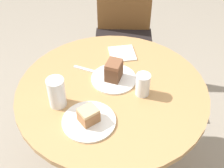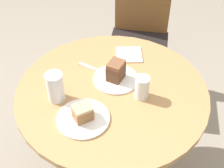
% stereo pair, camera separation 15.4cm
% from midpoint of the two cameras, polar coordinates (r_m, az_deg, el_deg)
% --- Properties ---
extents(table, '(0.97, 0.97, 0.76)m').
position_cam_midpoint_polar(table, '(1.71, 2.59, -5.87)').
color(table, tan).
rests_on(table, ground_plane).
extents(chair, '(0.47, 0.51, 0.92)m').
position_cam_midpoint_polar(chair, '(2.41, 6.79, 8.02)').
color(chair, brown).
rests_on(chair, ground_plane).
extents(plate_near, '(0.24, 0.24, 0.01)m').
position_cam_midpoint_polar(plate_near, '(1.62, 3.42, 0.81)').
color(plate_near, white).
rests_on(plate_near, table).
extents(plate_far, '(0.25, 0.25, 0.01)m').
position_cam_midpoint_polar(plate_far, '(1.43, -2.23, -6.46)').
color(plate_far, white).
rests_on(plate_far, table).
extents(cake_slice_near, '(0.10, 0.11, 0.10)m').
position_cam_midpoint_polar(cake_slice_near, '(1.59, 3.50, 2.33)').
color(cake_slice_near, brown).
rests_on(cake_slice_near, plate_near).
extents(cake_slice_far, '(0.11, 0.11, 0.07)m').
position_cam_midpoint_polar(cake_slice_far, '(1.40, -2.27, -5.36)').
color(cake_slice_far, '#9E6B42').
rests_on(cake_slice_far, plate_far).
extents(glass_lemonade, '(0.07, 0.07, 0.12)m').
position_cam_midpoint_polar(glass_lemonade, '(1.52, 8.42, -0.94)').
color(glass_lemonade, beige).
rests_on(glass_lemonade, table).
extents(glass_water, '(0.08, 0.08, 0.15)m').
position_cam_midpoint_polar(glass_water, '(1.49, -7.40, -0.90)').
color(glass_water, silver).
rests_on(glass_water, table).
extents(napkin_stack, '(0.16, 0.16, 0.01)m').
position_cam_midpoint_polar(napkin_stack, '(1.79, 5.63, 5.27)').
color(napkin_stack, silver).
rests_on(napkin_stack, table).
extents(fork, '(0.18, 0.10, 0.00)m').
position_cam_midpoint_polar(fork, '(1.69, -0.73, 2.71)').
color(fork, silver).
rests_on(fork, table).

